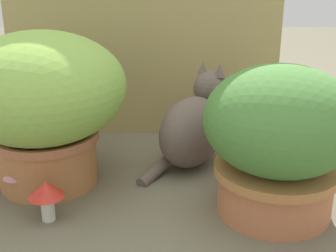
{
  "coord_description": "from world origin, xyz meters",
  "views": [
    {
      "loc": [
        0.12,
        -1.14,
        0.64
      ],
      "look_at": [
        0.12,
        0.07,
        0.18
      ],
      "focal_mm": 49.63,
      "sensor_mm": 36.0,
      "label": 1
    }
  ],
  "objects": [
    {
      "name": "grass_planter",
      "position": [
        -0.22,
        0.08,
        0.25
      ],
      "size": [
        0.47,
        0.47,
        0.44
      ],
      "color": "#B77242",
      "rests_on": "ground"
    },
    {
      "name": "ground_plane",
      "position": [
        0.0,
        0.0,
        0.0
      ],
      "size": [
        6.0,
        6.0,
        0.0
      ],
      "primitive_type": "plane",
      "color": "#6C6550"
    },
    {
      "name": "leafy_planter",
      "position": [
        0.4,
        -0.08,
        0.21
      ],
      "size": [
        0.38,
        0.38,
        0.39
      ],
      "color": "#BF7049",
      "rests_on": "ground"
    },
    {
      "name": "cat",
      "position": [
        0.21,
        0.21,
        0.12
      ],
      "size": [
        0.31,
        0.33,
        0.32
      ],
      "color": "brown",
      "rests_on": "ground"
    },
    {
      "name": "cardboard_backdrop",
      "position": [
        0.04,
        0.48,
        0.43
      ],
      "size": [
        0.95,
        0.03,
        0.85
      ],
      "primitive_type": "cube",
      "color": "tan",
      "rests_on": "ground"
    },
    {
      "name": "mushroom_ornament_red",
      "position": [
        -0.18,
        -0.12,
        0.08
      ],
      "size": [
        0.09,
        0.09,
        0.11
      ],
      "color": "silver",
      "rests_on": "ground"
    },
    {
      "name": "mushroom_ornament_pink",
      "position": [
        -0.28,
        -0.01,
        0.07
      ],
      "size": [
        0.07,
        0.07,
        0.1
      ],
      "color": "silver",
      "rests_on": "ground"
    }
  ]
}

